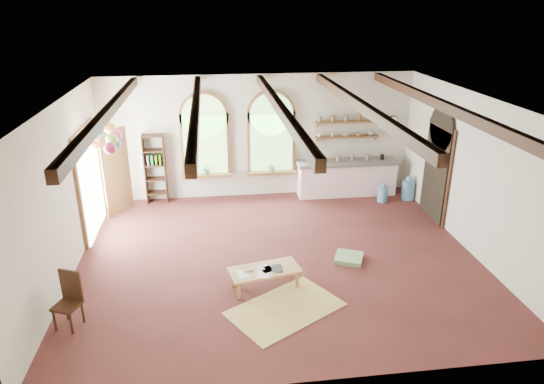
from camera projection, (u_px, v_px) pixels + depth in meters
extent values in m
plane|color=#542223|center=(278.00, 257.00, 9.92)|extent=(8.00, 8.00, 0.00)
cube|color=brown|center=(205.00, 145.00, 12.38)|extent=(1.24, 0.08, 1.64)
cylinder|color=brown|center=(204.00, 116.00, 12.11)|extent=(1.24, 0.08, 1.24)
cube|color=#85C073|center=(205.00, 145.00, 12.35)|extent=(1.10, 0.04, 1.50)
cube|color=brown|center=(207.00, 175.00, 12.59)|extent=(1.30, 0.28, 0.08)
cube|color=brown|center=(271.00, 142.00, 12.59)|extent=(1.24, 0.08, 1.64)
cylinder|color=brown|center=(271.00, 114.00, 12.31)|extent=(1.24, 0.08, 1.24)
cube|color=#85C073|center=(272.00, 143.00, 12.55)|extent=(1.10, 0.04, 1.50)
cube|color=brown|center=(272.00, 172.00, 12.80)|extent=(1.30, 0.28, 0.08)
cube|color=brown|center=(90.00, 183.00, 10.68)|extent=(0.10, 1.90, 2.50)
cube|color=black|center=(436.00, 174.00, 11.37)|extent=(0.10, 1.30, 2.40)
cube|color=white|center=(346.00, 179.00, 12.98)|extent=(2.60, 0.55, 0.86)
cube|color=slate|center=(347.00, 162.00, 12.81)|extent=(2.68, 0.62, 0.08)
cube|color=brown|center=(347.00, 137.00, 12.73)|extent=(1.70, 0.24, 0.04)
cube|color=brown|center=(348.00, 122.00, 12.59)|extent=(1.70, 0.24, 0.04)
cylinder|color=black|center=(393.00, 122.00, 12.82)|extent=(0.32, 0.04, 0.32)
cube|color=#331910|center=(145.00, 169.00, 12.29)|extent=(0.03, 0.32, 1.80)
cube|color=#331910|center=(165.00, 168.00, 12.35)|extent=(0.03, 0.32, 1.80)
cube|color=tan|center=(265.00, 270.00, 8.78)|extent=(1.37, 0.83, 0.05)
cube|color=tan|center=(239.00, 290.00, 8.50)|extent=(0.06, 0.06, 0.32)
cube|color=tan|center=(297.00, 279.00, 8.83)|extent=(0.06, 0.06, 0.32)
cube|color=tan|center=(233.00, 278.00, 8.86)|extent=(0.06, 0.06, 0.32)
cube|color=tan|center=(289.00, 268.00, 9.19)|extent=(0.06, 0.06, 0.32)
cube|color=#331910|center=(67.00, 306.00, 7.68)|extent=(0.49, 0.49, 0.04)
cube|color=#331910|center=(71.00, 285.00, 7.73)|extent=(0.36, 0.17, 0.55)
cube|color=#CFC067|center=(285.00, 309.00, 8.25)|extent=(2.18, 1.94, 0.02)
cube|color=gray|center=(349.00, 258.00, 9.79)|extent=(0.71, 0.71, 0.09)
cylinder|color=#548EB5|center=(383.00, 194.00, 12.59)|extent=(0.27, 0.27, 0.40)
sphere|color=#548EB5|center=(383.00, 185.00, 12.50)|extent=(0.14, 0.14, 0.14)
cylinder|color=#548EB5|center=(408.00, 190.00, 12.72)|extent=(0.33, 0.33, 0.50)
sphere|color=#548EB5|center=(409.00, 179.00, 12.61)|extent=(0.18, 0.18, 0.18)
cylinder|color=silver|center=(101.00, 115.00, 9.64)|extent=(0.01, 0.01, 0.85)
sphere|color=teal|center=(115.00, 143.00, 9.91)|extent=(0.25, 0.25, 0.25)
sphere|color=#E04AA4|center=(116.00, 136.00, 10.01)|extent=(0.25, 0.25, 0.25)
sphere|color=#FFA235|center=(110.00, 128.00, 10.10)|extent=(0.25, 0.25, 0.25)
sphere|color=white|center=(100.00, 125.00, 9.87)|extent=(0.25, 0.25, 0.25)
sphere|color=orange|center=(94.00, 143.00, 9.95)|extent=(0.25, 0.25, 0.25)
sphere|color=#4BAF6D|center=(86.00, 139.00, 9.73)|extent=(0.25, 0.25, 0.25)
sphere|color=pink|center=(95.00, 134.00, 9.64)|extent=(0.25, 0.25, 0.25)
sphere|color=#37E7ED|center=(98.00, 130.00, 9.48)|extent=(0.25, 0.25, 0.25)
sphere|color=#CF2E6A|center=(110.00, 148.00, 9.59)|extent=(0.25, 0.25, 0.25)
sphere|color=#A4EC53|center=(112.00, 139.00, 9.75)|extent=(0.25, 0.25, 0.25)
imported|color=olive|center=(243.00, 270.00, 8.74)|extent=(0.20, 0.25, 0.02)
cube|color=black|center=(277.00, 268.00, 8.79)|extent=(0.19, 0.28, 0.01)
imported|color=#598C4C|center=(207.00, 169.00, 12.49)|extent=(0.27, 0.23, 0.30)
imported|color=#598C4C|center=(272.00, 166.00, 12.70)|extent=(0.27, 0.23, 0.30)
imported|color=white|center=(319.00, 135.00, 12.62)|extent=(0.12, 0.10, 0.10)
imported|color=beige|center=(332.00, 135.00, 12.66)|extent=(0.10, 0.10, 0.09)
imported|color=beige|center=(345.00, 135.00, 12.71)|extent=(0.22, 0.22, 0.05)
imported|color=#8C664C|center=(358.00, 135.00, 12.75)|extent=(0.20, 0.20, 0.06)
imported|color=slate|center=(371.00, 132.00, 12.77)|extent=(0.18, 0.18, 0.19)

